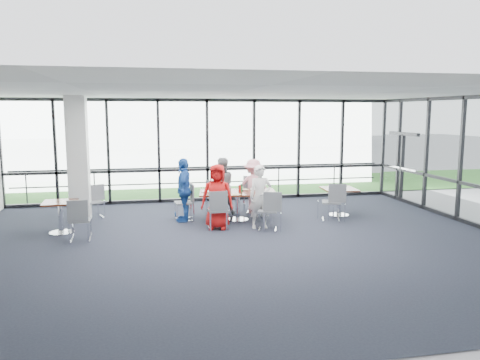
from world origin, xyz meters
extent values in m
cube|color=#1D202E|center=(0.00, 0.00, -0.01)|extent=(12.00, 10.00, 0.02)
cube|color=white|center=(0.00, 0.00, 3.20)|extent=(12.00, 10.00, 0.04)
cube|color=silver|center=(0.00, -5.00, 1.60)|extent=(12.00, 0.10, 3.20)
cube|color=white|center=(0.00, 5.00, 1.60)|extent=(12.00, 0.10, 3.20)
cube|color=black|center=(6.00, 3.75, 1.05)|extent=(0.12, 1.60, 2.10)
cube|color=white|center=(-3.60, 3.00, 1.60)|extent=(0.50, 0.50, 3.20)
cube|color=gray|center=(0.00, 10.00, -0.02)|extent=(80.00, 70.00, 0.02)
cube|color=#235E1B|center=(0.00, 8.00, 0.01)|extent=(80.00, 5.00, 0.01)
cube|color=#B9BBC0|center=(4.00, 32.00, 3.00)|extent=(24.00, 10.00, 6.00)
cylinder|color=#2D2D33|center=(0.00, 5.60, 0.50)|extent=(12.00, 0.06, 0.06)
cube|color=#3C160F|center=(0.40, 2.14, 0.73)|extent=(2.09, 1.35, 0.04)
cylinder|color=silver|center=(0.40, 2.14, 0.35)|extent=(0.12, 0.12, 0.71)
cylinder|color=silver|center=(0.40, 2.14, 0.01)|extent=(0.56, 0.56, 0.03)
cube|color=#3C160F|center=(-3.86, 1.65, 0.73)|extent=(0.79, 0.79, 0.04)
cylinder|color=silver|center=(-3.86, 1.65, 0.35)|extent=(0.12, 0.12, 0.71)
cube|color=#3C160F|center=(3.20, 2.13, 0.73)|extent=(0.94, 0.94, 0.04)
cylinder|color=silver|center=(3.20, 2.13, 0.35)|extent=(0.12, 0.12, 0.71)
imported|color=#BA1110|center=(-0.25, 1.36, 0.78)|extent=(0.86, 0.67, 1.57)
imported|color=silver|center=(0.78, 1.23, 0.77)|extent=(0.56, 0.41, 1.53)
imported|color=slate|center=(0.11, 2.95, 0.78)|extent=(0.79, 0.53, 1.56)
imported|color=pink|center=(1.00, 2.90, 0.75)|extent=(1.09, 0.84, 1.51)
imported|color=#2152AA|center=(-0.96, 2.33, 0.82)|extent=(0.70, 1.04, 1.63)
cylinder|color=white|center=(-0.17, 1.83, 0.76)|extent=(0.27, 0.27, 0.01)
cylinder|color=white|center=(0.98, 1.72, 0.76)|extent=(0.26, 0.26, 0.01)
cylinder|color=white|center=(0.02, 2.53, 0.76)|extent=(0.26, 0.26, 0.01)
cylinder|color=white|center=(0.95, 2.46, 0.76)|extent=(0.29, 0.29, 0.01)
cylinder|color=white|center=(-0.40, 2.31, 0.76)|extent=(0.25, 0.25, 0.01)
cylinder|color=white|center=(0.08, 1.91, 0.82)|extent=(0.07, 0.07, 0.13)
cylinder|color=white|center=(0.71, 1.89, 0.81)|extent=(0.06, 0.06, 0.13)
cylinder|color=white|center=(0.49, 2.37, 0.81)|extent=(0.06, 0.06, 0.13)
cylinder|color=white|center=(-0.26, 2.03, 0.82)|extent=(0.07, 0.07, 0.14)
cube|color=beige|center=(0.23, 1.76, 0.75)|extent=(0.38, 0.31, 0.00)
cube|color=beige|center=(1.23, 1.69, 0.75)|extent=(0.39, 0.39, 0.00)
cube|color=beige|center=(0.60, 2.46, 0.75)|extent=(0.32, 0.26, 0.00)
cube|color=black|center=(0.52, 2.22, 0.77)|extent=(0.10, 0.07, 0.04)
cylinder|color=#A5160E|center=(0.46, 2.13, 0.84)|extent=(0.06, 0.06, 0.18)
cylinder|color=#26723D|center=(0.51, 2.16, 0.85)|extent=(0.05, 0.05, 0.20)
camera|label=1|loc=(-1.91, -9.53, 2.79)|focal=35.00mm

